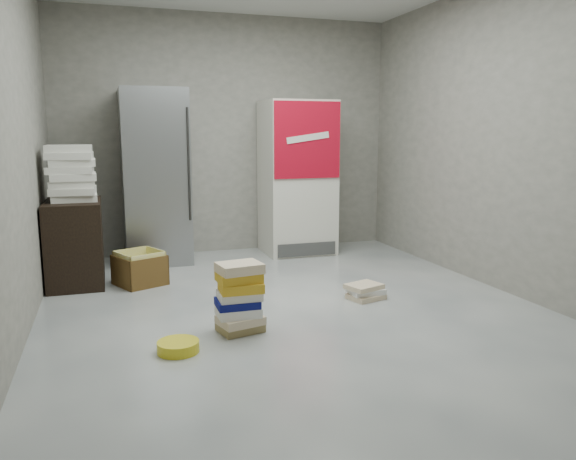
{
  "coord_description": "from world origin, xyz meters",
  "views": [
    {
      "loc": [
        -1.41,
        -4.21,
        1.43
      ],
      "look_at": [
        0.18,
        0.7,
        0.54
      ],
      "focal_mm": 35.0,
      "sensor_mm": 36.0,
      "label": 1
    }
  ],
  "objects_px": {
    "phonebook_stack_main": "(239,298)",
    "cardboard_box": "(140,271)",
    "steel_fridge": "(155,177)",
    "coke_cooler": "(297,178)",
    "wood_shelf": "(75,243)"
  },
  "relations": [
    {
      "from": "phonebook_stack_main",
      "to": "cardboard_box",
      "type": "bearing_deg",
      "value": 105.32
    },
    {
      "from": "steel_fridge",
      "to": "cardboard_box",
      "type": "bearing_deg",
      "value": -105.07
    },
    {
      "from": "coke_cooler",
      "to": "wood_shelf",
      "type": "bearing_deg",
      "value": -163.72
    },
    {
      "from": "wood_shelf",
      "to": "phonebook_stack_main",
      "type": "xyz_separation_m",
      "value": [
        1.19,
        -1.78,
        -0.14
      ]
    },
    {
      "from": "wood_shelf",
      "to": "phonebook_stack_main",
      "type": "height_order",
      "value": "wood_shelf"
    },
    {
      "from": "wood_shelf",
      "to": "coke_cooler",
      "type": "bearing_deg",
      "value": 16.28
    },
    {
      "from": "steel_fridge",
      "to": "phonebook_stack_main",
      "type": "distance_m",
      "value": 2.63
    },
    {
      "from": "steel_fridge",
      "to": "cardboard_box",
      "type": "height_order",
      "value": "steel_fridge"
    },
    {
      "from": "coke_cooler",
      "to": "cardboard_box",
      "type": "height_order",
      "value": "coke_cooler"
    },
    {
      "from": "steel_fridge",
      "to": "coke_cooler",
      "type": "bearing_deg",
      "value": -0.18
    },
    {
      "from": "wood_shelf",
      "to": "cardboard_box",
      "type": "bearing_deg",
      "value": -21.4
    },
    {
      "from": "wood_shelf",
      "to": "steel_fridge",
      "type": "bearing_deg",
      "value": 41.31
    },
    {
      "from": "coke_cooler",
      "to": "wood_shelf",
      "type": "relative_size",
      "value": 2.25
    },
    {
      "from": "wood_shelf",
      "to": "phonebook_stack_main",
      "type": "bearing_deg",
      "value": -56.36
    },
    {
      "from": "steel_fridge",
      "to": "phonebook_stack_main",
      "type": "relative_size",
      "value": 3.68
    }
  ]
}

